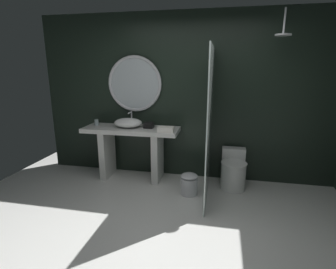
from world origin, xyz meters
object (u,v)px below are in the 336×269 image
rain_shower_head (283,32)px  round_wall_mirror (135,84)px  toilet (233,171)px  folded_hand_towel (166,129)px  tumbler_cup (97,122)px  waste_bin (189,184)px  vessel_sink (128,123)px  tissue_box (149,125)px

rain_shower_head → round_wall_mirror: bearing=171.8°
toilet → folded_hand_towel: bearing=-172.7°
tumbler_cup → waste_bin: size_ratio=0.31×
waste_bin → tumbler_cup: bearing=164.2°
toilet → waste_bin: (-0.62, -0.37, -0.10)m
rain_shower_head → folded_hand_towel: 2.01m
rain_shower_head → toilet: size_ratio=0.59×
round_wall_mirror → waste_bin: (0.99, -0.64, -1.36)m
round_wall_mirror → rain_shower_head: 2.24m
waste_bin → folded_hand_towel: 0.86m
vessel_sink → toilet: vessel_sink is taller
toilet → folded_hand_towel: size_ratio=2.40×
round_wall_mirror → toilet: (1.61, -0.27, -1.26)m
toilet → rain_shower_head: bearing=-4.4°
vessel_sink → round_wall_mirror: 0.64m
tissue_box → round_wall_mirror: (-0.28, 0.20, 0.62)m
vessel_sink → tissue_box: bearing=3.2°
folded_hand_towel → waste_bin: bearing=-31.4°
round_wall_mirror → rain_shower_head: (2.11, -0.31, 0.69)m
waste_bin → toilet: bearing=30.7°
tissue_box → folded_hand_towel: tissue_box is taller
folded_hand_towel → toilet: bearing=7.3°
vessel_sink → toilet: bearing=-1.7°
waste_bin → folded_hand_towel: folded_hand_towel is taller
tissue_box → rain_shower_head: 2.26m
rain_shower_head → toilet: rain_shower_head is taller
round_wall_mirror → folded_hand_towel: 0.96m
tissue_box → waste_bin: bearing=-31.6°
round_wall_mirror → waste_bin: 1.80m
tumbler_cup → toilet: bearing=-2.2°
toilet → tumbler_cup: bearing=177.8°
tumbler_cup → tissue_box: tumbler_cup is taller
vessel_sink → tissue_box: 0.33m
round_wall_mirror → rain_shower_head: size_ratio=2.67×
tumbler_cup → toilet: size_ratio=0.17×
tissue_box → toilet: bearing=-2.9°
round_wall_mirror → vessel_sink: bearing=-103.2°
folded_hand_towel → rain_shower_head: bearing=3.5°
vessel_sink → rain_shower_head: rain_shower_head is taller
tumbler_cup → waste_bin: (1.60, -0.45, -0.74)m
round_wall_mirror → folded_hand_towel: size_ratio=3.78×
tissue_box → waste_bin: size_ratio=0.46×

